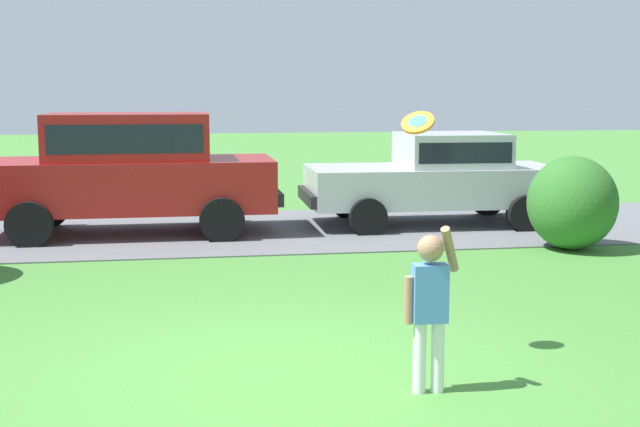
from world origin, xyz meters
name	(u,v)px	position (x,y,z in m)	size (l,w,h in m)	color
ground_plane	(287,373)	(0.00, 0.00, 0.00)	(80.00, 80.00, 0.00)	#478438
driveway_strip	(232,231)	(0.00, 7.17, 0.01)	(28.00, 4.40, 0.02)	slate
shrub_centre_left	(572,203)	(4.73, 4.80, 0.67)	(1.27, 1.33, 1.35)	#33702B
parked_sedan	(438,175)	(3.51, 7.34, 0.85)	(4.43, 2.16, 1.56)	silver
parked_suv	(129,167)	(-1.60, 7.14, 1.08)	(4.70, 2.11, 1.92)	maroon
child_thrower	(430,300)	(1.01, -0.60, 0.72)	(0.46, 0.26, 1.29)	white
frisbee	(418,122)	(1.15, 0.30, 2.01)	(0.32, 0.26, 0.26)	orange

